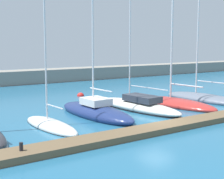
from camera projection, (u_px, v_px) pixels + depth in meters
name	position (u px, v px, depth m)	size (l,w,h in m)	color
ground_plane	(156.00, 126.00, 24.32)	(120.00, 120.00, 0.00)	#236084
dock_pier	(169.00, 126.00, 23.24)	(28.19, 1.80, 0.41)	brown
breakwater_seawall	(14.00, 77.00, 49.43)	(108.00, 3.88, 2.01)	gray
sailboat_white_second	(51.00, 125.00, 23.77)	(2.26, 6.78, 10.40)	white
sailboat_navy_third	(96.00, 111.00, 27.63)	(3.16, 9.51, 17.55)	navy
sailboat_ivory_fourth	(138.00, 105.00, 30.29)	(3.37, 10.30, 21.70)	silver
sailboat_red_fifth	(176.00, 103.00, 32.39)	(3.60, 9.26, 15.62)	#B72D28
sailboat_slate_sixth	(203.00, 98.00, 35.25)	(3.49, 9.54, 17.17)	slate
mooring_buoy_red	(81.00, 96.00, 38.27)	(0.81, 0.81, 0.81)	red
dock_bollard	(21.00, 147.00, 17.27)	(0.20, 0.20, 0.44)	black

